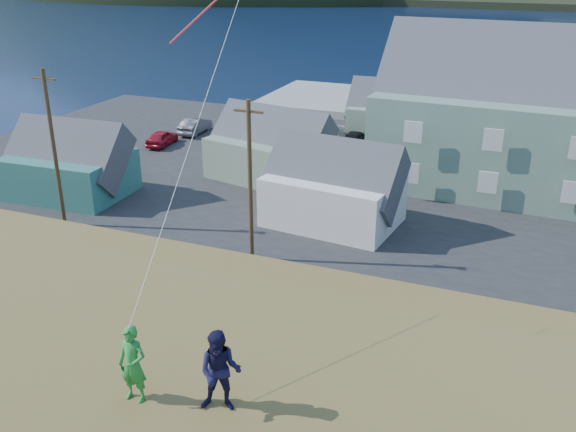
{
  "coord_description": "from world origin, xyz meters",
  "views": [
    {
      "loc": [
        9.65,
        -27.16,
        15.9
      ],
      "look_at": [
        3.31,
        -11.37,
        8.8
      ],
      "focal_mm": 40.0,
      "sensor_mm": 36.0,
      "label": 1
    }
  ],
  "objects_px": {
    "shed_palegreen_near": "(271,147)",
    "kite_flyer_green": "(133,364)",
    "shed_palegreen_far": "(403,112)",
    "kite_flyer_navy": "(220,372)",
    "wharf": "(386,104)",
    "shed_teal": "(68,163)",
    "shed_white": "(333,186)"
  },
  "relations": [
    {
      "from": "shed_teal",
      "to": "kite_flyer_navy",
      "type": "height_order",
      "value": "kite_flyer_navy"
    },
    {
      "from": "shed_palegreen_near",
      "to": "shed_palegreen_far",
      "type": "distance_m",
      "value": 15.72
    },
    {
      "from": "wharf",
      "to": "shed_palegreen_far",
      "type": "height_order",
      "value": "shed_palegreen_far"
    },
    {
      "from": "shed_palegreen_far",
      "to": "kite_flyer_navy",
      "type": "height_order",
      "value": "kite_flyer_navy"
    },
    {
      "from": "shed_palegreen_far",
      "to": "kite_flyer_navy",
      "type": "relative_size",
      "value": 5.41
    },
    {
      "from": "wharf",
      "to": "kite_flyer_navy",
      "type": "xyz_separation_m",
      "value": [
        10.44,
        -57.82,
        7.65
      ]
    },
    {
      "from": "shed_palegreen_near",
      "to": "shed_white",
      "type": "distance_m",
      "value": 9.42
    },
    {
      "from": "shed_teal",
      "to": "shed_palegreen_far",
      "type": "bearing_deg",
      "value": 49.06
    },
    {
      "from": "shed_teal",
      "to": "shed_white",
      "type": "height_order",
      "value": "shed_white"
    },
    {
      "from": "shed_palegreen_near",
      "to": "kite_flyer_green",
      "type": "bearing_deg",
      "value": -58.7
    },
    {
      "from": "shed_palegreen_far",
      "to": "shed_teal",
      "type": "bearing_deg",
      "value": -131.02
    },
    {
      "from": "shed_palegreen_near",
      "to": "kite_flyer_navy",
      "type": "height_order",
      "value": "kite_flyer_navy"
    },
    {
      "from": "wharf",
      "to": "kite_flyer_green",
      "type": "distance_m",
      "value": 59.35
    },
    {
      "from": "kite_flyer_navy",
      "to": "wharf",
      "type": "bearing_deg",
      "value": 83.52
    },
    {
      "from": "shed_teal",
      "to": "kite_flyer_green",
      "type": "distance_m",
      "value": 33.56
    },
    {
      "from": "shed_palegreen_near",
      "to": "shed_white",
      "type": "xyz_separation_m",
      "value": [
        6.92,
        -6.39,
        0.06
      ]
    },
    {
      "from": "shed_white",
      "to": "kite_flyer_green",
      "type": "relative_size",
      "value": 5.05
    },
    {
      "from": "kite_flyer_green",
      "to": "kite_flyer_navy",
      "type": "distance_m",
      "value": 1.84
    },
    {
      "from": "wharf",
      "to": "kite_flyer_navy",
      "type": "bearing_deg",
      "value": -79.76
    },
    {
      "from": "shed_white",
      "to": "shed_palegreen_far",
      "type": "distance_m",
      "value": 20.65
    },
    {
      "from": "shed_teal",
      "to": "kite_flyer_navy",
      "type": "relative_size",
      "value": 4.64
    },
    {
      "from": "wharf",
      "to": "kite_flyer_navy",
      "type": "relative_size",
      "value": 14.39
    },
    {
      "from": "wharf",
      "to": "shed_white",
      "type": "height_order",
      "value": "shed_white"
    },
    {
      "from": "shed_white",
      "to": "kite_flyer_green",
      "type": "xyz_separation_m",
      "value": [
        4.12,
        -26.2,
        5.56
      ]
    },
    {
      "from": "wharf",
      "to": "shed_palegreen_far",
      "type": "bearing_deg",
      "value": -69.64
    },
    {
      "from": "wharf",
      "to": "kite_flyer_green",
      "type": "bearing_deg",
      "value": -81.56
    },
    {
      "from": "wharf",
      "to": "shed_palegreen_near",
      "type": "relative_size",
      "value": 2.63
    },
    {
      "from": "shed_teal",
      "to": "kite_flyer_navy",
      "type": "xyz_separation_m",
      "value": [
        24.3,
        -23.85,
        5.69
      ]
    },
    {
      "from": "kite_flyer_navy",
      "to": "shed_white",
      "type": "bearing_deg",
      "value": 86.19
    },
    {
      "from": "shed_teal",
      "to": "kite_flyer_green",
      "type": "relative_size",
      "value": 4.86
    },
    {
      "from": "kite_flyer_green",
      "to": "kite_flyer_navy",
      "type": "height_order",
      "value": "kite_flyer_navy"
    },
    {
      "from": "wharf",
      "to": "shed_palegreen_near",
      "type": "bearing_deg",
      "value": -95.34
    }
  ]
}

